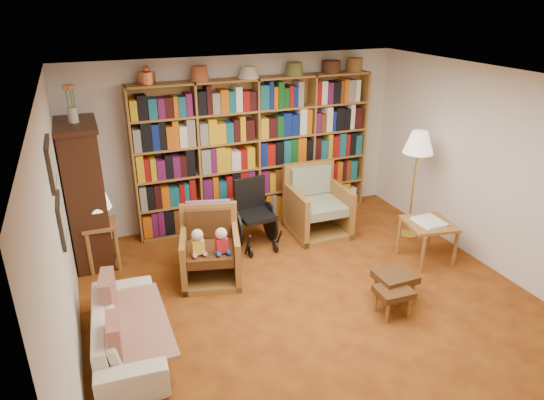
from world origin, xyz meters
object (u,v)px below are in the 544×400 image
armchair_sage (315,207)px  sofa (127,329)px  armchair_leather (208,249)px  wheelchair (253,215)px  side_table_papers (429,228)px  footstool_a (394,293)px  footstool_b (395,279)px  side_table_lamp (101,235)px  floor_lamp (418,147)px

armchair_sage → sofa: bearing=-149.7°
armchair_leather → wheelchair: wheelchair is taller
side_table_papers → footstool_a: bearing=-142.7°
footstool_b → armchair_sage: bearing=90.6°
footstool_a → side_table_papers: bearing=37.3°
side_table_lamp → armchair_sage: bearing=-1.2°
armchair_sage → floor_lamp: floor_lamp is taller
floor_lamp → footstool_a: floor_lamp is taller
armchair_leather → side_table_papers: size_ratio=1.32×
armchair_leather → footstool_a: size_ratio=2.32×
floor_lamp → sofa: bearing=-166.1°
sofa → wheelchair: (1.93, 1.66, 0.20)m
sofa → armchair_sage: 3.37m
side_table_lamp → footstool_a: bearing=-38.2°
footstool_a → armchair_leather: bearing=137.4°
sofa → armchair_sage: size_ratio=1.61×
armchair_sage → footstool_a: (-0.13, -2.20, -0.12)m
armchair_sage → footstool_a: bearing=-93.5°
floor_lamp → side_table_lamp: bearing=170.0°
armchair_leather → footstool_b: bearing=-36.3°
armchair_sage → side_table_papers: (0.98, -1.35, 0.09)m
footstool_a → wheelchair: bearing=111.5°
side_table_lamp → armchair_sage: 3.01m
armchair_sage → footstool_a: armchair_sage is taller
armchair_sage → footstool_a: size_ratio=2.54×
armchair_sage → wheelchair: (-0.98, -0.04, 0.05)m
sofa → footstool_a: sofa is taller
armchair_leather → armchair_sage: armchair_sage is taller
armchair_leather → wheelchair: size_ratio=0.96×
wheelchair → footstool_b: wheelchair is taller
floor_lamp → footstool_b: floor_lamp is taller
side_table_lamp → footstool_b: side_table_lamp is taller
armchair_leather → armchair_sage: 1.92m
armchair_sage → footstool_b: 2.00m
side_table_lamp → armchair_leather: armchair_leather is taller
floor_lamp → side_table_papers: bearing=-108.7°
armchair_leather → footstool_b: size_ratio=2.06×
armchair_leather → floor_lamp: 3.16m
armchair_sage → side_table_lamp: bearing=178.8°
footstool_a → footstool_b: footstool_b is taller
sofa → floor_lamp: (4.11, 1.01, 1.12)m
armchair_leather → footstool_b: armchair_leather is taller
wheelchair → side_table_lamp: bearing=177.1°
sofa → wheelchair: wheelchair is taller
side_table_lamp → floor_lamp: 4.37m
wheelchair → footstool_b: (1.00, -1.96, -0.13)m
side_table_lamp → floor_lamp: size_ratio=0.39×
armchair_leather → side_table_papers: bearing=-14.0°
footstool_b → sofa: bearing=174.1°
footstool_a → side_table_lamp: bearing=141.8°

